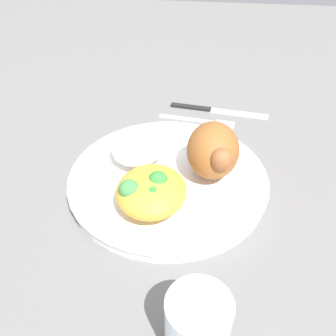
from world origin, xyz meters
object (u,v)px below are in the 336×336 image
Objects in this scene: rice_pile at (138,146)px; fork at (201,120)px; roasted_chicken at (213,150)px; mac_cheese_with_broccoli at (151,190)px; plate at (168,178)px; water_glass at (197,326)px; knife at (210,109)px.

rice_pile is 0.68× the size of fork.
roasted_chicken is 0.98× the size of mac_cheese_with_broccoli.
roasted_chicken is at bearing 7.39° from fork.
plate is 3.89× the size of water_glass.
rice_pile is 0.11m from mac_cheese_with_broccoli.
plate is 2.92× the size of roasted_chicken.
roasted_chicken is 1.04× the size of rice_pile.
knife is at bearing -178.24° from roasted_chicken.
water_glass is (0.24, 0.06, 0.03)m from plate.
knife is 0.46m from water_glass.
knife is at bearing 166.05° from plate.
roasted_chicken is (-0.01, 0.06, 0.05)m from plate.
mac_cheese_with_broccoli is at bearing -12.82° from fork.
rice_pile is 0.17m from fork.
water_glass is (0.17, 0.07, -0.00)m from mac_cheese_with_broccoli.
water_glass is (0.25, -0.01, -0.02)m from roasted_chicken.
knife reaches higher than fork.
knife is at bearing 150.36° from rice_pile.
rice_pile is at bearing -127.34° from plate.
roasted_chicken reaches higher than rice_pile.
rice_pile is at bearing -158.84° from water_glass.
water_glass reaches higher than mac_cheese_with_broccoli.
plate is 0.24m from water_glass.
rice_pile is 0.51× the size of knife.
water_glass is at bearing 13.29° from plate.
plate is 0.23m from knife.
mac_cheese_with_broccoli is (0.10, 0.04, 0.00)m from rice_pile.
knife is (-0.21, -0.01, -0.06)m from roasted_chicken.
mac_cheese_with_broccoli reaches higher than rice_pile.
plate reaches higher than knife.
mac_cheese_with_broccoli is 1.36× the size of water_glass.
water_glass is at bearing -0.05° from knife.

